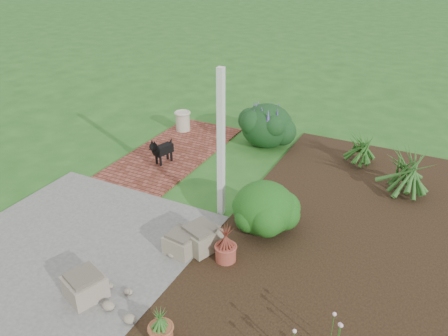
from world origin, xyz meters
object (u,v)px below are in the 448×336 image
at_px(black_dog, 161,149).
at_px(evergreen_shrub, 264,207).
at_px(stone_trough_near, 85,287).
at_px(cream_ceramic_urn, 183,121).

relative_size(black_dog, evergreen_shrub, 0.61).
relative_size(stone_trough_near, evergreen_shrub, 0.46).
relative_size(black_dog, cream_ceramic_urn, 1.33).
distance_m(cream_ceramic_urn, evergreen_shrub, 4.34).
height_order(stone_trough_near, cream_ceramic_urn, cream_ceramic_urn).
relative_size(cream_ceramic_urn, evergreen_shrub, 0.46).
xyz_separation_m(cream_ceramic_urn, evergreen_shrub, (3.26, -2.86, 0.18)).
bearing_deg(evergreen_shrub, cream_ceramic_urn, 138.78).
distance_m(black_dog, cream_ceramic_urn, 1.77).
bearing_deg(stone_trough_near, cream_ceramic_urn, 108.84).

